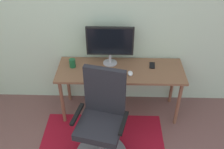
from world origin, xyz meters
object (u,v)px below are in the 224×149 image
(cell_phone, at_px, (152,65))
(computer_mouse, at_px, (130,73))
(keyboard, at_px, (107,75))
(office_chair, at_px, (102,127))
(monitor, at_px, (110,42))
(coffee_cup, at_px, (72,63))
(desk, at_px, (120,74))

(cell_phone, bearing_deg, computer_mouse, -139.56)
(keyboard, bearing_deg, office_chair, -93.23)
(computer_mouse, height_order, cell_phone, computer_mouse)
(monitor, height_order, office_chair, monitor)
(monitor, distance_m, keyboard, 0.41)
(office_chair, bearing_deg, coffee_cup, 131.35)
(cell_phone, xyz_separation_m, office_chair, (-0.60, -0.82, -0.27))
(computer_mouse, xyz_separation_m, coffee_cup, (-0.72, 0.15, 0.04))
(monitor, bearing_deg, computer_mouse, -43.67)
(desk, relative_size, monitor, 2.72)
(monitor, bearing_deg, cell_phone, -4.42)
(desk, height_order, office_chair, office_chair)
(monitor, bearing_deg, office_chair, -94.11)
(keyboard, bearing_deg, monitor, 84.08)
(monitor, height_order, computer_mouse, monitor)
(monitor, relative_size, cell_phone, 4.17)
(desk, bearing_deg, coffee_cup, 175.76)
(cell_phone, distance_m, office_chair, 1.05)
(monitor, height_order, cell_phone, monitor)
(keyboard, bearing_deg, cell_phone, 22.82)
(desk, xyz_separation_m, monitor, (-0.14, 0.14, 0.38))
(coffee_cup, relative_size, cell_phone, 0.78)
(computer_mouse, xyz_separation_m, cell_phone, (0.29, 0.20, -0.01))
(desk, distance_m, coffee_cup, 0.62)
(monitor, distance_m, coffee_cup, 0.54)
(desk, xyz_separation_m, cell_phone, (0.40, 0.10, 0.08))
(computer_mouse, distance_m, office_chair, 0.75)
(computer_mouse, bearing_deg, desk, 138.46)
(keyboard, relative_size, coffee_cup, 3.95)
(desk, xyz_separation_m, computer_mouse, (0.12, -0.10, 0.09))
(desk, height_order, computer_mouse, computer_mouse)
(keyboard, relative_size, office_chair, 0.39)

